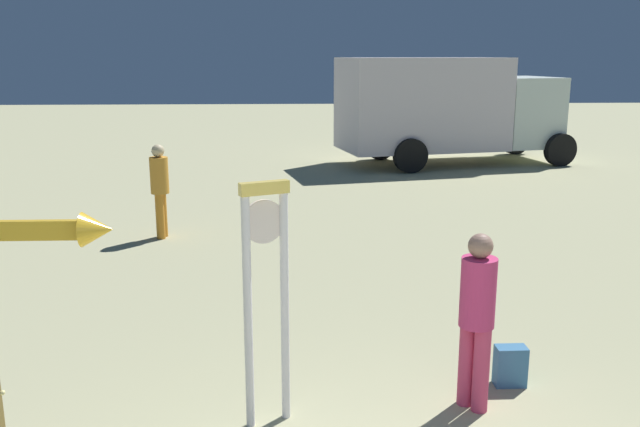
% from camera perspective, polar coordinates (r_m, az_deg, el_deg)
% --- Properties ---
extents(standing_clock, '(0.40, 0.23, 2.05)m').
position_cam_1_polar(standing_clock, '(5.43, -4.61, -5.79)').
color(standing_clock, white).
rests_on(standing_clock, ground_plane).
extents(arrow_sign, '(1.04, 0.25, 2.19)m').
position_cam_1_polar(arrow_sign, '(5.28, -23.54, -5.17)').
color(arrow_sign, brown).
rests_on(arrow_sign, ground_plane).
extents(person_near_clock, '(0.30, 0.30, 1.57)m').
position_cam_1_polar(person_near_clock, '(5.90, 13.14, -8.19)').
color(person_near_clock, '#CA3A61').
rests_on(person_near_clock, ground_plane).
extents(backpack, '(0.28, 0.20, 0.38)m').
position_cam_1_polar(backpack, '(6.64, 15.80, -12.33)').
color(backpack, teal).
rests_on(backpack, ground_plane).
extents(person_distant, '(0.30, 0.30, 1.58)m').
position_cam_1_polar(person_distant, '(11.48, -13.41, 2.26)').
color(person_distant, orange).
rests_on(person_distant, ground_plane).
extents(box_truck_near, '(6.69, 3.72, 2.94)m').
position_cam_1_polar(box_truck_near, '(19.30, 10.51, 8.90)').
color(box_truck_near, silver).
rests_on(box_truck_near, ground_plane).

